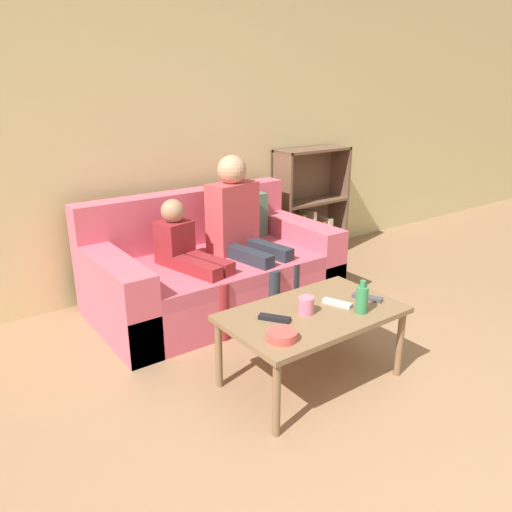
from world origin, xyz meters
TOP-DOWN VIEW (x-y plane):
  - ground_plane at (0.00, 0.00)m, footprint 22.00×22.00m
  - wall_back at (0.00, 2.92)m, footprint 12.00×0.06m
  - couch at (0.10, 2.31)m, footprint 1.78×0.99m
  - bookshelf at (1.44, 2.76)m, footprint 0.75×0.28m
  - coffee_table at (-0.00, 1.08)m, footprint 0.98×0.59m
  - person_adult at (0.30, 2.22)m, footprint 0.44×0.71m
  - person_child at (-0.16, 2.15)m, footprint 0.36×0.70m
  - cup_near at (-0.05, 1.09)m, footprint 0.09×0.09m
  - tv_remote_0 at (0.36, 1.02)m, footprint 0.12×0.17m
  - tv_remote_1 at (-0.24, 1.12)m, footprint 0.14×0.17m
  - tv_remote_2 at (0.17, 1.06)m, footprint 0.11×0.18m
  - snack_bowl at (-0.34, 0.93)m, footprint 0.15×0.15m
  - bottle at (0.20, 0.92)m, footprint 0.07×0.07m

SIDE VIEW (x-z plane):
  - ground_plane at x=0.00m, z-range 0.00..0.00m
  - couch at x=0.10m, z-range -0.14..0.68m
  - bookshelf at x=1.44m, z-range -0.13..0.91m
  - coffee_table at x=0.00m, z-range 0.17..0.61m
  - tv_remote_0 at x=0.36m, z-range 0.43..0.46m
  - tv_remote_1 at x=-0.24m, z-range 0.43..0.46m
  - tv_remote_2 at x=0.17m, z-range 0.43..0.46m
  - snack_bowl at x=-0.34m, z-range 0.43..0.48m
  - cup_near at x=-0.05m, z-range 0.43..0.53m
  - person_child at x=-0.16m, z-range 0.06..0.92m
  - bottle at x=0.20m, z-range 0.42..0.61m
  - person_adult at x=0.30m, z-range 0.08..1.21m
  - wall_back at x=0.00m, z-range 0.00..2.60m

